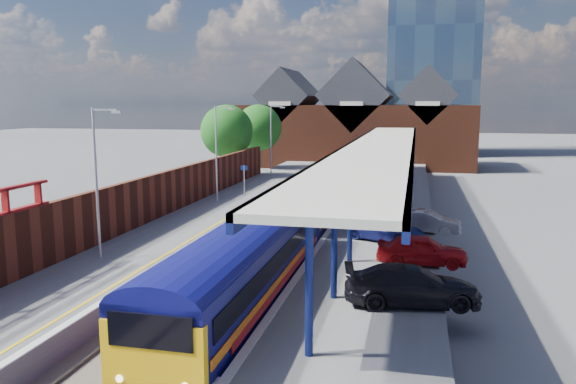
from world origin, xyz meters
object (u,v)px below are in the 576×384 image
lamp_post_d (272,136)px  parked_car_dark (412,285)px  parked_car_red (422,250)px  parked_car_blue (387,230)px  parked_car_silver (426,222)px  train (335,179)px  lamp_post_c (218,148)px  platform_sign (244,176)px  lamp_post_b (99,174)px

lamp_post_d → parked_car_dark: size_ratio=1.44×
parked_car_red → parked_car_dark: parked_car_dark is taller
parked_car_blue → parked_car_silver: bearing=-14.3°
train → parked_car_blue: size_ratio=16.03×
lamp_post_c → parked_car_dark: (14.21, -19.06, -3.29)m
platform_sign → parked_car_dark: 24.69m
parked_car_red → parked_car_blue: bearing=22.1°
parked_car_silver → lamp_post_d: bearing=39.3°
parked_car_blue → parked_car_dark: bearing=-145.7°
lamp_post_b → platform_sign: 18.20m
lamp_post_c → platform_sign: size_ratio=2.80×
train → platform_sign: size_ratio=26.36×
lamp_post_b → lamp_post_d: 32.00m
platform_sign → parked_car_silver: (13.50, -9.26, -1.05)m
lamp_post_b → parked_car_blue: size_ratio=1.70×
platform_sign → parked_car_silver: 16.41m
parked_car_silver → parked_car_dark: (-0.65, -11.80, 0.07)m
lamp_post_c → parked_car_dark: bearing=-53.3°
train → parked_car_blue: 16.44m
train → parked_car_red: (6.73, -19.79, -0.44)m
lamp_post_d → parked_car_blue: (12.85, -25.63, -3.42)m
lamp_post_c → parked_car_blue: lamp_post_c is taller
lamp_post_d → platform_sign: 14.25m
lamp_post_b → parked_car_blue: 14.74m
lamp_post_b → lamp_post_d: same height
lamp_post_b → parked_car_red: bearing=8.7°
platform_sign → parked_car_red: size_ratio=0.62×
lamp_post_c → parked_car_blue: bearing=-36.9°
lamp_post_d → platform_sign: size_ratio=2.80×
train → parked_car_blue: train is taller
parked_car_red → parked_car_dark: bearing=175.1°
lamp_post_b → parked_car_blue: lamp_post_b is taller
lamp_post_c → train: bearing=37.5°
train → lamp_post_b: bearing=-109.6°
train → parked_car_silver: train is taller
parked_car_silver → train: bearing=34.5°
platform_sign → parked_car_dark: (12.85, -21.06, -0.98)m
lamp_post_d → parked_car_red: (14.59, -29.77, -3.31)m
lamp_post_c → parked_car_red: 20.33m
train → lamp_post_c: bearing=-142.5°
lamp_post_b → parked_car_red: (14.59, 2.23, -3.31)m
platform_sign → parked_car_blue: platform_sign is taller
parked_car_dark → parked_car_red: bearing=-13.3°
train → parked_car_blue: (4.99, -15.65, -0.55)m
parked_car_dark → parked_car_silver: bearing=-12.3°
train → lamp_post_b: lamp_post_b is taller
lamp_post_c → platform_sign: lamp_post_c is taller
lamp_post_d → platform_sign: lamp_post_d is taller
train → lamp_post_d: (-7.86, 9.98, 2.87)m
platform_sign → parked_car_red: 20.61m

